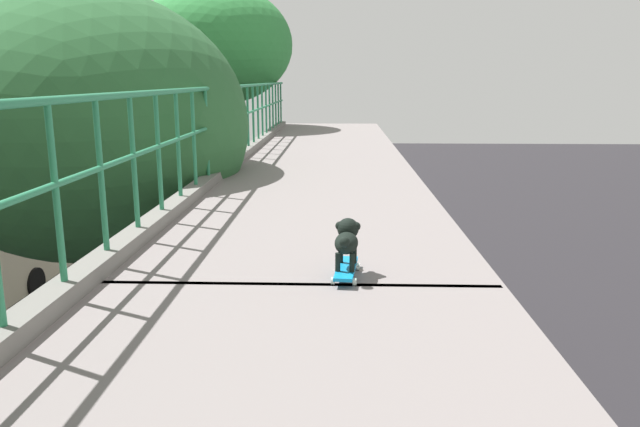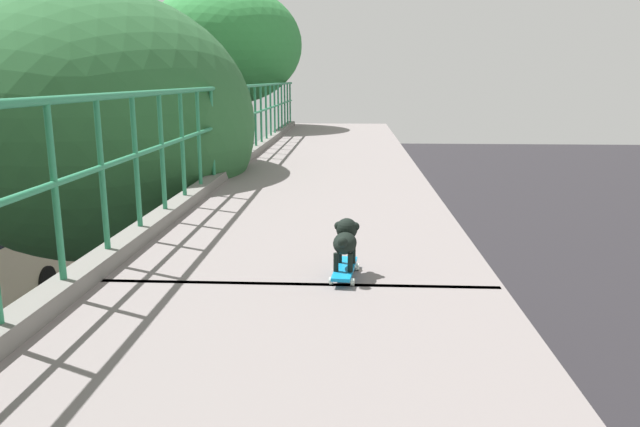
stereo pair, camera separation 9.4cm
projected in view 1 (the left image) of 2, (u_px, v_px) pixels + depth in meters
The scene contains 7 objects.
overpass_deck at pixel (276, 389), 3.17m from camera, with size 2.96×32.53×0.42m.
green_railing at pixel (0, 299), 3.11m from camera, with size 0.20×30.91×1.29m.
city_bus at pixel (44, 212), 21.27m from camera, with size 2.49×11.83×3.53m.
roadside_tree_mid at pixel (87, 129), 9.10m from camera, with size 4.88×4.88×7.94m.
roadside_tree_far at pixel (215, 50), 16.91m from camera, with size 4.37×4.37×9.20m.
toy_skateboard at pixel (346, 269), 4.29m from camera, with size 0.21×0.54×0.08m.
small_dog at pixel (347, 238), 4.28m from camera, with size 0.20×0.41×0.33m.
Camera 1 is at (1.51, -2.88, 6.61)m, focal length 33.71 mm.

